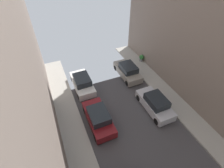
% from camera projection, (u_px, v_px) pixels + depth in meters
% --- Properties ---
extents(parked_car_left_2, '(1.78, 4.20, 1.57)m').
position_uv_depth(parked_car_left_2, '(98.00, 118.00, 14.65)').
color(parked_car_left_2, maroon).
rests_on(parked_car_left_2, ground).
extents(parked_car_left_3, '(1.78, 4.20, 1.57)m').
position_uv_depth(parked_car_left_3, '(82.00, 83.00, 18.12)').
color(parked_car_left_3, white).
rests_on(parked_car_left_3, ground).
extents(parked_car_right_2, '(1.78, 4.20, 1.57)m').
position_uv_depth(parked_car_right_2, '(155.00, 104.00, 15.88)').
color(parked_car_right_2, silver).
rests_on(parked_car_right_2, ground).
extents(parked_car_right_3, '(1.78, 4.20, 1.57)m').
position_uv_depth(parked_car_right_3, '(128.00, 71.00, 19.72)').
color(parked_car_right_3, gray).
rests_on(parked_car_right_3, ground).
extents(potted_plant_2, '(0.60, 0.60, 0.85)m').
position_uv_depth(potted_plant_2, '(141.00, 58.00, 22.04)').
color(potted_plant_2, slate).
rests_on(potted_plant_2, sidewalk_right).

